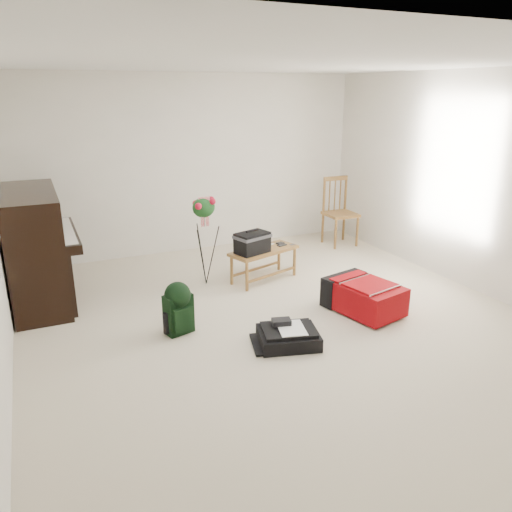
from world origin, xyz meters
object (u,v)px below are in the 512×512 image
piano (37,250)px  flower_stand (205,241)px  green_backpack (178,305)px  red_suitcase (361,295)px  black_duffel (288,336)px  dining_chair (339,212)px  bench (254,244)px

piano → flower_stand: bearing=-8.4°
green_backpack → flower_stand: (0.67, 1.14, 0.25)m
red_suitcase → black_duffel: 1.13m
black_duffel → green_backpack: bearing=158.1°
dining_chair → flower_stand: flower_stand is taller
dining_chair → black_duffel: 3.39m
bench → dining_chair: (1.84, 0.93, 0.01)m
dining_chair → green_backpack: (-3.07, -1.89, -0.21)m
black_duffel → green_backpack: (-0.86, 0.65, 0.21)m
red_suitcase → bench: bearing=106.6°
piano → bench: bearing=-10.8°
flower_stand → red_suitcase: bearing=-31.2°
green_backpack → black_duffel: bearing=-52.2°
bench → green_backpack: bench is taller
bench → red_suitcase: (0.70, -1.25, -0.31)m
bench → dining_chair: 2.06m
green_backpack → flower_stand: bearing=44.5°
dining_chair → black_duffel: dining_chair is taller
dining_chair → green_backpack: dining_chair is taller
piano → dining_chair: bearing=6.3°
piano → black_duffel: (2.04, -2.06, -0.52)m
flower_stand → bench: bearing=-0.7°
bench → dining_chair: size_ratio=0.93×
dining_chair → black_duffel: (-2.21, -2.54, -0.42)m
bench → black_duffel: bench is taller
green_backpack → flower_stand: size_ratio=0.47×
piano → green_backpack: (1.18, -1.41, -0.31)m
piano → flower_stand: piano is taller
bench → black_duffel: 1.70m
flower_stand → green_backpack: bearing=-103.0°
dining_chair → red_suitcase: bearing=-116.0°
green_backpack → red_suitcase: bearing=-23.6°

